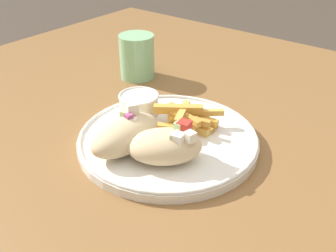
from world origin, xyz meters
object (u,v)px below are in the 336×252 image
(pita_sandwich_near, at_px, (166,145))
(fries_pile, at_px, (186,120))
(plate, at_px, (168,139))
(sauce_ramekin, at_px, (139,103))
(water_glass, at_px, (137,58))
(pita_sandwich_far, at_px, (126,134))

(pita_sandwich_near, bearing_deg, fries_pile, 66.18)
(plate, height_order, sauce_ramekin, sauce_ramekin)
(plate, xyz_separation_m, sauce_ramekin, (0.03, 0.09, 0.03))
(plate, bearing_deg, pita_sandwich_near, -145.12)
(plate, relative_size, water_glass, 3.09)
(plate, bearing_deg, sauce_ramekin, 71.65)
(plate, relative_size, fries_pile, 2.54)
(plate, distance_m, water_glass, 0.28)
(water_glass, bearing_deg, sauce_ramekin, -137.05)
(fries_pile, distance_m, water_glass, 0.26)
(fries_pile, bearing_deg, plate, 173.09)
(fries_pile, xyz_separation_m, sauce_ramekin, (-0.01, 0.09, 0.01))
(plate, relative_size, pita_sandwich_far, 2.28)
(pita_sandwich_far, distance_m, water_glass, 0.30)
(plate, bearing_deg, pita_sandwich_far, 155.23)
(water_glass, bearing_deg, pita_sandwich_near, -131.09)
(pita_sandwich_near, relative_size, water_glass, 1.37)
(pita_sandwich_far, height_order, water_glass, water_glass)
(pita_sandwich_near, xyz_separation_m, water_glass, (0.22, 0.26, 0.00))
(fries_pile, relative_size, sauce_ramekin, 1.60)
(sauce_ramekin, relative_size, water_glass, 0.76)
(fries_pile, height_order, water_glass, water_glass)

